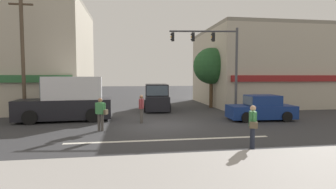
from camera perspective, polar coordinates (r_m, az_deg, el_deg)
name	(u,v)px	position (r m, az deg, el deg)	size (l,w,h in m)	color
ground_plane	(161,125)	(14.97, -1.59, -6.68)	(120.00, 120.00, 0.00)	#333335
lane_marking_stripe	(171,140)	(11.58, 0.59, -9.83)	(9.00, 0.24, 0.01)	silver
sidewalk_curb	(203,185)	(6.90, 7.68, -18.95)	(40.00, 5.00, 0.16)	#9E9993
building_left_block	(16,57)	(25.36, -30.14, 7.01)	(11.34, 9.56, 8.70)	#B7AD99
building_right_corner	(272,68)	(28.73, 21.73, 5.48)	(13.84, 10.89, 7.33)	#B7AD99
street_tree	(211,66)	(23.49, 9.41, 6.11)	(3.19, 3.19, 5.28)	#4C3823
utility_pole_near_left	(23,57)	(18.88, -29.05, 7.09)	(1.40, 0.22, 7.62)	brown
traffic_light_mast	(218,55)	(19.19, 10.91, 8.49)	(4.86, 0.81, 6.20)	#47474C
box_truck_crossing_rightbound	(68,101)	(17.45, -20.94, -1.27)	(5.73, 2.54, 2.75)	black
van_parked_curbside	(156,98)	(21.71, -2.52, -0.69)	(2.27, 4.71, 2.11)	black
sedan_crossing_leftbound	(261,109)	(17.58, 19.59, -2.97)	(4.18, 2.04, 1.58)	navy
pedestrian_foreground_with_bag	(253,124)	(10.47, 17.96, -6.20)	(0.42, 0.67, 1.67)	#232838
pedestrian_mid_crossing	(141,107)	(15.56, -5.81, -2.75)	(0.32, 0.55, 1.67)	#4C4742
pedestrian_far_side	(101,112)	(13.69, -14.41, -3.77)	(0.66, 0.48, 1.67)	#4C4742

